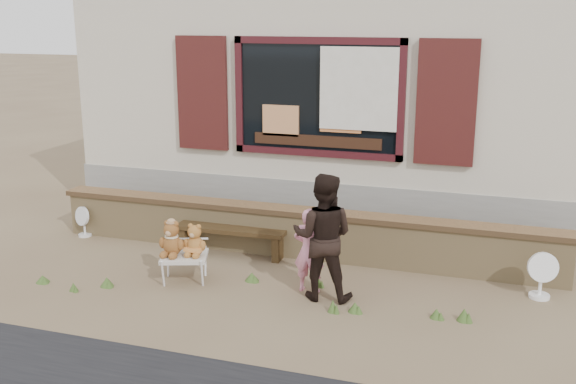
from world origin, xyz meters
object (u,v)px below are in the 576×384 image
(bench, at_px, (231,235))
(teddy_bear_right, at_px, (195,239))
(teddy_bear_left, at_px, (172,238))
(child, at_px, (309,250))
(folding_chair, at_px, (184,257))
(adult, at_px, (323,237))

(bench, height_order, teddy_bear_right, teddy_bear_right)
(teddy_bear_left, bearing_deg, child, -12.40)
(folding_chair, height_order, teddy_bear_right, teddy_bear_right)
(teddy_bear_left, bearing_deg, adult, -16.80)
(adult, bearing_deg, teddy_bear_right, -4.59)
(folding_chair, distance_m, child, 1.57)
(teddy_bear_left, bearing_deg, teddy_bear_right, 0.00)
(bench, bearing_deg, teddy_bear_left, -107.44)
(bench, distance_m, teddy_bear_left, 1.17)
(teddy_bear_right, bearing_deg, folding_chair, -180.00)
(bench, xyz_separation_m, teddy_bear_right, (-0.05, -1.00, 0.26))
(bench, distance_m, adult, 1.91)
(child, relative_size, adult, 0.69)
(bench, xyz_separation_m, child, (1.37, -0.88, 0.23))
(bench, distance_m, folding_chair, 1.06)
(adult, bearing_deg, bench, -37.16)
(teddy_bear_right, relative_size, adult, 0.27)
(bench, height_order, folding_chair, bench)
(folding_chair, xyz_separation_m, teddy_bear_right, (0.13, 0.05, 0.24))
(teddy_bear_left, xyz_separation_m, teddy_bear_right, (0.26, 0.10, -0.02))
(teddy_bear_right, distance_m, adult, 1.63)
(teddy_bear_left, distance_m, child, 1.70)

